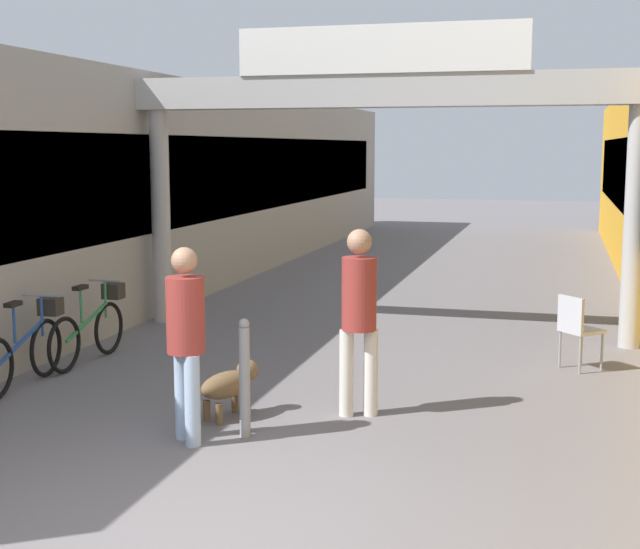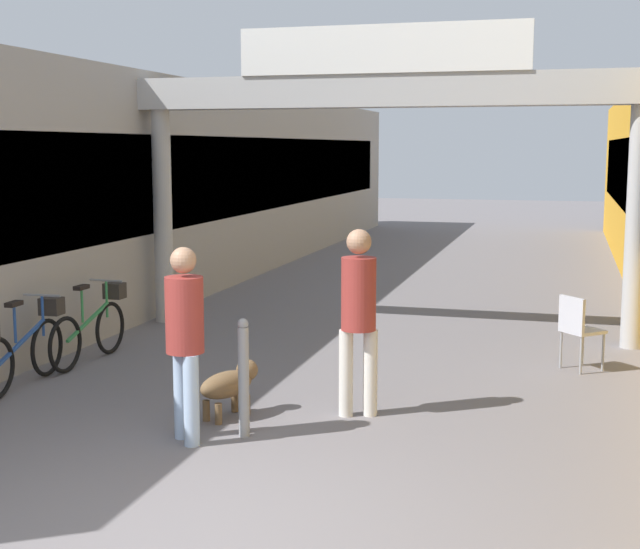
% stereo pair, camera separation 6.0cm
% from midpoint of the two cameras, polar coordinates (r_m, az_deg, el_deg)
% --- Properties ---
extents(ground_plane, '(80.00, 80.00, 0.00)m').
position_cam_midpoint_polar(ground_plane, '(6.30, -9.19, -16.58)').
color(ground_plane, slate).
extents(storefront_left, '(3.00, 26.00, 3.75)m').
position_cam_midpoint_polar(storefront_left, '(17.86, -9.50, 5.66)').
color(storefront_left, '#9E9993').
rests_on(storefront_left, ground_plane).
extents(arcade_sign_gateway, '(7.40, 0.47, 4.24)m').
position_cam_midpoint_polar(arcade_sign_gateway, '(12.41, 4.22, 10.06)').
color(arcade_sign_gateway, '#B2B2B2').
rests_on(arcade_sign_gateway, ground_plane).
extents(pedestrian_with_dog, '(0.48, 0.48, 1.76)m').
position_cam_midpoint_polar(pedestrian_with_dog, '(7.96, -8.43, -3.60)').
color(pedestrian_with_dog, '#A5BFE0').
rests_on(pedestrian_with_dog, ground_plane).
extents(pedestrian_companion, '(0.43, 0.43, 1.85)m').
position_cam_midpoint_polar(pedestrian_companion, '(8.65, 2.68, -2.21)').
color(pedestrian_companion, silver).
rests_on(pedestrian_companion, ground_plane).
extents(dog_on_leash, '(0.52, 0.76, 0.53)m').
position_cam_midpoint_polar(dog_on_leash, '(8.81, -5.55, -6.96)').
color(dog_on_leash, brown).
rests_on(dog_on_leash, ground_plane).
extents(bicycle_blue_second, '(0.46, 1.69, 0.98)m').
position_cam_midpoint_polar(bicycle_blue_second, '(10.39, -18.04, -4.39)').
color(bicycle_blue_second, black).
rests_on(bicycle_blue_second, ground_plane).
extents(bicycle_green_third, '(0.46, 1.69, 0.98)m').
position_cam_midpoint_polar(bicycle_green_third, '(11.33, -14.17, -3.22)').
color(bicycle_green_third, black).
rests_on(bicycle_green_third, ground_plane).
extents(bollard_post_metal, '(0.10, 0.10, 1.10)m').
position_cam_midpoint_polar(bollard_post_metal, '(8.15, -4.70, -6.56)').
color(bollard_post_metal, gray).
rests_on(bollard_post_metal, ground_plane).
extents(cafe_chair_aluminium_nearer, '(0.56, 0.56, 0.89)m').
position_cam_midpoint_polar(cafe_chair_aluminium_nearer, '(10.94, 16.32, -3.15)').
color(cafe_chair_aluminium_nearer, gray).
rests_on(cafe_chair_aluminium_nearer, ground_plane).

